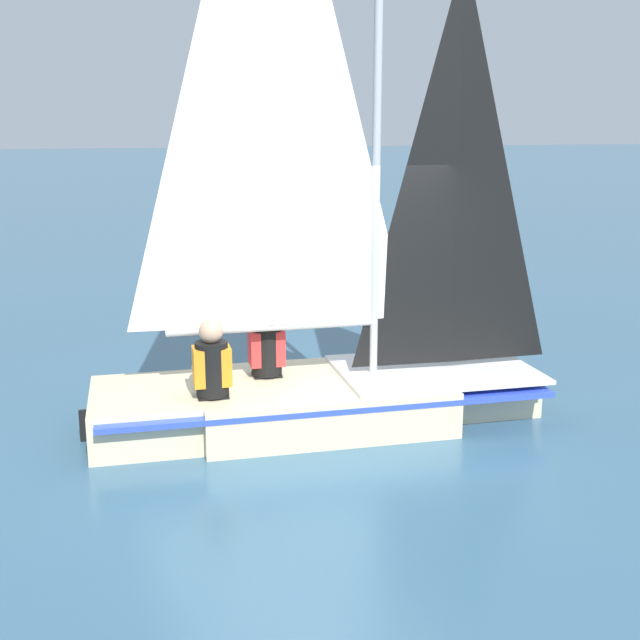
# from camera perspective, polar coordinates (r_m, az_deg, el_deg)

# --- Properties ---
(ground_plane) EXTENTS (260.00, 260.00, 0.00)m
(ground_plane) POSITION_cam_1_polar(r_m,az_deg,el_deg) (8.03, 0.00, -7.22)
(ground_plane) COLOR #38607A
(sailboat_main) EXTENTS (4.52, 2.14, 6.20)m
(sailboat_main) POSITION_cam_1_polar(r_m,az_deg,el_deg) (7.77, -0.05, -1.18)
(sailboat_main) COLOR beige
(sailboat_main) RESTS_ON ground_plane
(sailor_helm) EXTENTS (0.38, 0.34, 1.16)m
(sailor_helm) POSITION_cam_1_polar(r_m,az_deg,el_deg) (7.97, -3.82, -2.63)
(sailor_helm) COLOR black
(sailor_helm) RESTS_ON ground_plane
(sailor_crew) EXTENTS (0.38, 0.34, 1.16)m
(sailor_crew) POSITION_cam_1_polar(r_m,az_deg,el_deg) (7.41, -7.67, -4.07)
(sailor_crew) COLOR black
(sailor_crew) RESTS_ON ground_plane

